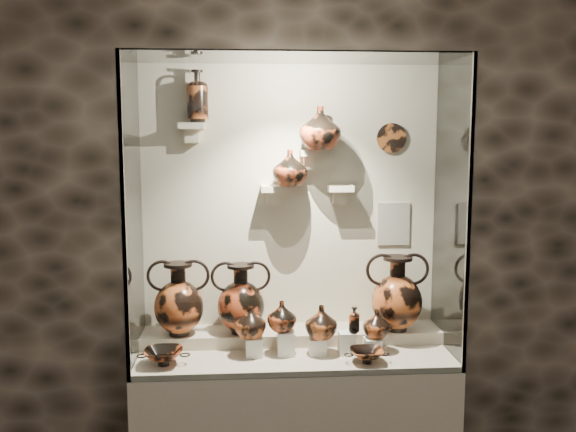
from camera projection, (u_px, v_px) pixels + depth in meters
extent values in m
cube|color=black|center=(290.00, 204.00, 3.70)|extent=(5.00, 0.02, 3.20)
cube|color=beige|center=(294.00, 426.00, 3.55)|extent=(1.70, 0.60, 0.80)
cube|color=#BBAB91|center=(294.00, 354.00, 3.49)|extent=(1.68, 0.58, 0.03)
cube|color=#BBAB91|center=(292.00, 338.00, 3.66)|extent=(1.70, 0.25, 0.10)
cube|color=beige|center=(290.00, 205.00, 3.70)|extent=(1.70, 0.03, 1.60)
cube|color=white|center=(300.00, 219.00, 3.10)|extent=(1.70, 0.01, 1.60)
cube|color=white|center=(132.00, 213.00, 3.33)|extent=(0.01, 0.60, 1.60)
cube|color=white|center=(451.00, 210.00, 3.45)|extent=(0.01, 0.60, 1.60)
cube|color=white|center=(295.00, 57.00, 3.28)|extent=(1.70, 0.60, 0.01)
cube|color=gray|center=(124.00, 221.00, 3.04)|extent=(0.02, 0.02, 1.60)
cube|color=gray|center=(469.00, 217.00, 3.16)|extent=(0.02, 0.02, 1.60)
cube|color=white|center=(254.00, 347.00, 3.42)|extent=(0.09, 0.09, 0.10)
cube|color=white|center=(286.00, 343.00, 3.43)|extent=(0.09, 0.09, 0.13)
cube|color=white|center=(317.00, 346.00, 3.45)|extent=(0.09, 0.09, 0.09)
cube|color=white|center=(347.00, 343.00, 3.45)|extent=(0.09, 0.09, 0.12)
cube|color=white|center=(373.00, 346.00, 3.47)|extent=(0.09, 0.09, 0.08)
cube|color=beige|center=(192.00, 126.00, 3.53)|extent=(0.14, 0.12, 0.04)
cube|color=beige|center=(273.00, 189.00, 3.61)|extent=(0.14, 0.12, 0.04)
cube|color=beige|center=(309.00, 153.00, 3.59)|extent=(0.10, 0.12, 0.04)
cube|color=beige|center=(340.00, 188.00, 3.63)|extent=(0.14, 0.12, 0.04)
imported|color=#A74C20|center=(250.00, 321.00, 3.40)|extent=(0.21, 0.21, 0.18)
imported|color=#AA401E|center=(282.00, 316.00, 3.42)|extent=(0.18, 0.18, 0.16)
imported|color=#A74C20|center=(321.00, 322.00, 3.43)|extent=(0.23, 0.23, 0.18)
imported|color=#A74C20|center=(376.00, 324.00, 3.47)|extent=(0.18, 0.18, 0.15)
imported|color=#AA401E|center=(290.00, 168.00, 3.55)|extent=(0.21, 0.21, 0.20)
imported|color=#AA401E|center=(320.00, 128.00, 3.51)|extent=(0.27, 0.27, 0.24)
cylinder|color=#AA5421|center=(391.00, 138.00, 3.66)|extent=(0.17, 0.02, 0.17)
cube|color=beige|center=(394.00, 224.00, 3.74)|extent=(0.19, 0.01, 0.25)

